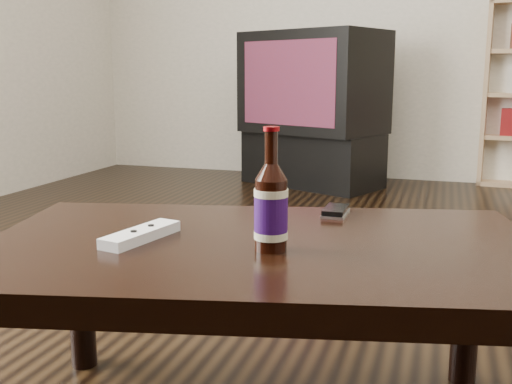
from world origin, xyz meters
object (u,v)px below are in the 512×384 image
(coffee_table, at_px, (261,268))
(beer_bottle, at_px, (271,208))
(phone, at_px, (336,211))
(tv, at_px, (313,83))
(tv_stand, at_px, (312,159))
(remote, at_px, (141,235))

(coffee_table, relative_size, beer_bottle, 5.22)
(beer_bottle, xyz_separation_m, phone, (0.07, 0.33, -0.08))
(tv, distance_m, coffee_table, 2.94)
(phone, bearing_deg, coffee_table, -110.22)
(tv_stand, bearing_deg, remote, -60.69)
(tv, height_order, phone, tv)
(beer_bottle, bearing_deg, coffee_table, 125.10)
(coffee_table, bearing_deg, phone, 69.66)
(coffee_table, bearing_deg, tv, 100.21)
(coffee_table, height_order, beer_bottle, beer_bottle)
(beer_bottle, height_order, remote, beer_bottle)
(coffee_table, relative_size, remote, 6.11)
(tv_stand, distance_m, phone, 2.68)
(phone, xyz_separation_m, remote, (-0.34, -0.34, 0.00))
(tv, bearing_deg, remote, -60.68)
(tv_stand, relative_size, phone, 8.66)
(coffee_table, xyz_separation_m, remote, (-0.24, -0.06, 0.07))
(beer_bottle, xyz_separation_m, remote, (-0.27, -0.01, -0.07))
(tv_stand, xyz_separation_m, remote, (0.28, -2.94, 0.25))
(tv_stand, xyz_separation_m, beer_bottle, (0.55, -2.93, 0.32))
(tv, height_order, remote, tv)
(beer_bottle, bearing_deg, tv, 100.72)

